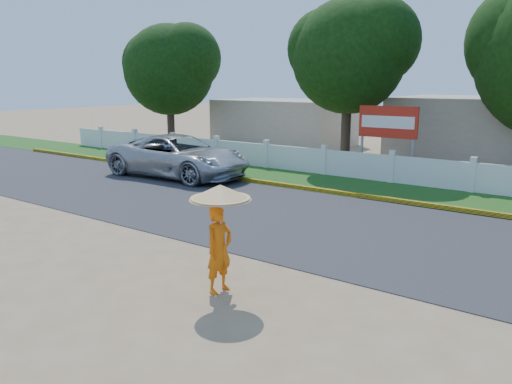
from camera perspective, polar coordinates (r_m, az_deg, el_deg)
ground at (r=11.06m, az=-6.11°, el=-8.44°), size 120.00×120.00×0.00m
road at (r=14.54m, az=5.75°, el=-3.22°), size 60.00×7.00×0.02m
grass_verge at (r=19.15m, az=13.63°, el=0.36°), size 60.00×3.50×0.03m
curb at (r=17.61m, az=11.54°, el=-0.38°), size 40.00×0.18×0.16m
fence at (r=20.38m, az=15.25°, el=2.53°), size 40.00×0.10×1.10m
building_near at (r=26.07m, az=26.96°, el=6.05°), size 10.00×6.00×3.20m
building_far at (r=31.69m, az=3.23°, el=7.95°), size 8.00×5.00×2.80m
vehicle at (r=21.19m, az=-8.86°, el=4.08°), size 6.39×3.12×1.75m
monk_with_parasol at (r=9.33m, az=-4.18°, el=-3.54°), size 1.15×1.15×2.10m
billboard at (r=21.44m, az=14.82°, el=7.32°), size 2.50×0.13×2.95m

